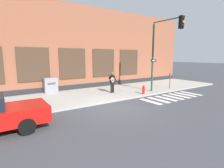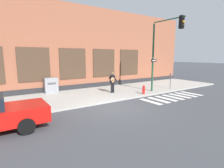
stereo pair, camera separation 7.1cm
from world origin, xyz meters
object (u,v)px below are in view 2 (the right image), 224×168
(utility_box, at_px, (51,85))
(parking_meter, at_px, (170,78))
(traffic_light, at_px, (163,44))
(busker, at_px, (113,81))
(fire_hydrant, at_px, (144,90))

(utility_box, bearing_deg, parking_meter, -22.99)
(traffic_light, relative_size, parking_meter, 4.00)
(busker, xyz_separation_m, traffic_light, (3.25, -2.25, 2.96))
(busker, xyz_separation_m, utility_box, (-4.16, 2.77, -0.34))
(parking_meter, bearing_deg, busker, 166.34)
(traffic_light, bearing_deg, utility_box, 145.93)
(fire_hydrant, bearing_deg, parking_meter, 6.33)
(busker, bearing_deg, utility_box, 146.38)
(busker, height_order, fire_hydrant, busker)
(traffic_light, distance_m, utility_box, 9.54)
(parking_meter, height_order, fire_hydrant, parking_meter)
(utility_box, bearing_deg, traffic_light, -34.07)
(utility_box, relative_size, fire_hydrant, 1.76)
(parking_meter, bearing_deg, traffic_light, -158.34)
(parking_meter, xyz_separation_m, utility_box, (-9.69, 4.11, -0.33))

